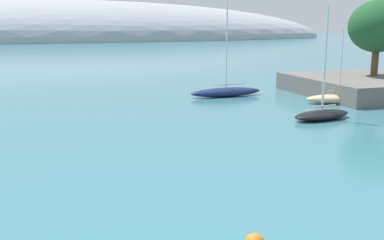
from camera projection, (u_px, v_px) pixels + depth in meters
shore_outcrop at (368, 85)px, 51.68m from camera, size 14.93×15.13×1.98m
tree_clump_shore at (378, 26)px, 51.22m from camera, size 6.46×6.46×8.48m
distant_ridge at (54, 40)px, 214.16m from camera, size 282.38×82.65×37.00m
sailboat_black_near_shore at (322, 113)px, 38.23m from camera, size 5.89×3.18×9.31m
sailboat_navy_mid_mooring at (226, 91)px, 50.06m from camera, size 8.24×2.00×10.15m
sailboat_sand_end_of_line at (339, 99)px, 45.56m from camera, size 6.71×3.75×7.33m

